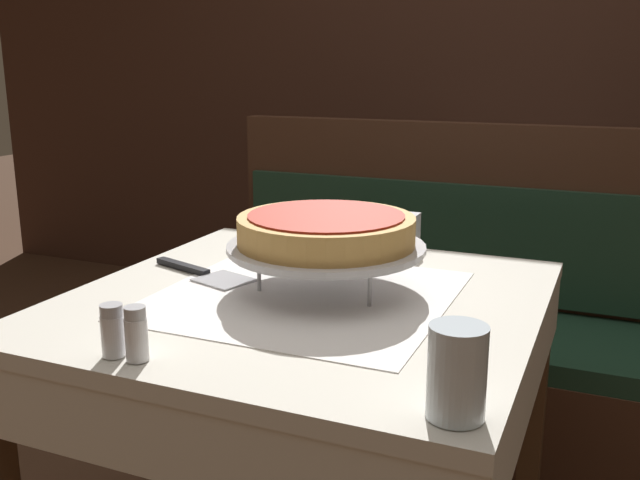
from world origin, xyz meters
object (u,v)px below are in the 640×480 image
at_px(dining_table_front, 305,342).
at_px(dining_table_rear, 492,203).
at_px(deep_dish_pizza, 326,229).
at_px(pepper_shaker, 136,334).
at_px(napkin_holder, 397,231).
at_px(water_glass_near, 457,372).
at_px(booth_bench, 449,360).
at_px(pizza_pan_stand, 326,249).
at_px(pizza_server, 203,273).
at_px(condiment_caddy, 494,164).
at_px(salt_shaker, 113,331).

height_order(dining_table_front, dining_table_rear, dining_table_front).
height_order(dining_table_front, deep_dish_pizza, deep_dish_pizza).
xyz_separation_m(pepper_shaker, napkin_holder, (0.17, 0.77, 0.00)).
relative_size(deep_dish_pizza, water_glass_near, 2.85).
bearing_deg(napkin_holder, water_glass_near, -67.64).
height_order(booth_bench, deep_dish_pizza, booth_bench).
height_order(booth_bench, pizza_pan_stand, booth_bench).
bearing_deg(deep_dish_pizza, water_glass_near, -49.92).
bearing_deg(deep_dish_pizza, napkin_holder, 83.27).
height_order(pizza_server, water_glass_near, water_glass_near).
distance_m(dining_table_rear, water_glass_near, 1.99).
distance_m(pizza_pan_stand, pizza_server, 0.28).
bearing_deg(pepper_shaker, dining_table_front, 74.88).
relative_size(pizza_pan_stand, napkin_holder, 3.87).
bearing_deg(dining_table_rear, pizza_server, -101.89).
bearing_deg(pizza_server, pizza_pan_stand, 3.73).
relative_size(dining_table_front, dining_table_rear, 1.08).
distance_m(deep_dish_pizza, water_glass_near, 0.55).
xyz_separation_m(booth_bench, condiment_caddy, (-0.03, 0.80, 0.51)).
height_order(dining_table_rear, water_glass_near, water_glass_near).
bearing_deg(condiment_caddy, dining_table_front, -92.33).
height_order(dining_table_rear, pepper_shaker, pepper_shaker).
height_order(water_glass_near, napkin_holder, water_glass_near).
bearing_deg(napkin_holder, booth_bench, 85.63).
height_order(pepper_shaker, napkin_holder, napkin_holder).
bearing_deg(booth_bench, dining_table_front, -96.52).
distance_m(napkin_holder, condiment_caddy, 1.27).
bearing_deg(deep_dish_pizza, dining_table_rear, 87.92).
relative_size(dining_table_rear, condiment_caddy, 5.16).
relative_size(salt_shaker, condiment_caddy, 0.52).
xyz_separation_m(dining_table_front, napkin_holder, (0.06, 0.39, 0.14)).
bearing_deg(deep_dish_pizza, pepper_shaker, -106.18).
bearing_deg(salt_shaker, water_glass_near, 1.50).
xyz_separation_m(dining_table_front, deep_dish_pizza, (0.02, 0.05, 0.22)).
xyz_separation_m(dining_table_front, pizza_server, (-0.25, 0.03, 0.10)).
height_order(pizza_pan_stand, deep_dish_pizza, deep_dish_pizza).
distance_m(deep_dish_pizza, pizza_server, 0.30).
relative_size(dining_table_front, napkin_holder, 8.70).
xyz_separation_m(dining_table_front, dining_table_rear, (0.08, 1.59, -0.00)).
xyz_separation_m(pizza_pan_stand, pizza_server, (-0.27, -0.02, -0.08)).
height_order(pizza_server, condiment_caddy, condiment_caddy).
height_order(booth_bench, pepper_shaker, booth_bench).
relative_size(dining_table_rear, napkin_holder, 8.07).
distance_m(pizza_pan_stand, deep_dish_pizza, 0.04).
distance_m(dining_table_front, deep_dish_pizza, 0.23).
bearing_deg(salt_shaker, dining_table_rear, 83.51).
relative_size(pizza_pan_stand, deep_dish_pizza, 1.12).
distance_m(dining_table_rear, condiment_caddy, 0.16).
distance_m(pizza_pan_stand, pepper_shaker, 0.45).
distance_m(pizza_server, salt_shaker, 0.43).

